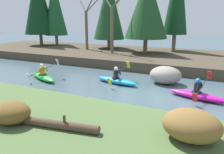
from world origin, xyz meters
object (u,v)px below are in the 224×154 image
(kayaker_lead, at_px, (198,95))
(driftwood_log, at_px, (58,125))
(boulder_midstream, at_px, (165,75))
(kayaker_middle, at_px, (117,80))
(kayaker_trailing, at_px, (43,76))

(kayaker_lead, relative_size, driftwood_log, 1.14)
(boulder_midstream, bearing_deg, driftwood_log, -99.55)
(kayaker_middle, relative_size, kayaker_trailing, 1.03)
(kayaker_trailing, bearing_deg, driftwood_log, -20.75)
(kayaker_middle, bearing_deg, driftwood_log, -69.57)
(kayaker_lead, distance_m, kayaker_trailing, 8.99)
(kayaker_lead, xyz_separation_m, driftwood_log, (-3.29, -6.03, 0.52))
(driftwood_log, bearing_deg, boulder_midstream, 70.77)
(boulder_midstream, height_order, driftwood_log, driftwood_log)
(boulder_midstream, distance_m, driftwood_log, 8.08)
(boulder_midstream, xyz_separation_m, driftwood_log, (-1.34, -7.96, 0.23))
(boulder_midstream, bearing_deg, kayaker_lead, -44.74)
(kayaker_lead, height_order, kayaker_middle, same)
(kayaker_lead, distance_m, kayaker_middle, 4.54)
(kayaker_middle, relative_size, driftwood_log, 1.14)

